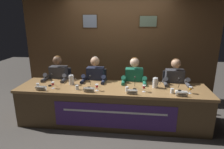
% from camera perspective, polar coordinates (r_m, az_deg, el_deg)
% --- Properties ---
extents(ground_plane, '(12.00, 12.00, 0.00)m').
position_cam_1_polar(ground_plane, '(3.97, 0.00, -13.72)').
color(ground_plane, '#4C4742').
extents(wall_back_panelled, '(4.79, 0.14, 2.60)m').
position_cam_1_polar(wall_back_panelled, '(4.91, 1.95, 8.28)').
color(wall_back_panelled, brown).
rests_on(wall_back_panelled, ground_plane).
extents(conference_table, '(3.59, 0.82, 0.73)m').
position_cam_1_polar(conference_table, '(3.64, -0.18, -7.69)').
color(conference_table, olive).
rests_on(conference_table, ground_plane).
extents(chair_far_left, '(0.44, 0.45, 0.90)m').
position_cam_1_polar(chair_far_left, '(4.60, -14.61, -3.99)').
color(chair_far_left, black).
rests_on(chair_far_left, ground_plane).
extents(panelist_far_left, '(0.51, 0.48, 1.22)m').
position_cam_1_polar(panelist_far_left, '(4.34, -15.80, -1.46)').
color(panelist_far_left, black).
rests_on(panelist_far_left, ground_plane).
extents(nameplate_far_left, '(0.20, 0.06, 0.08)m').
position_cam_1_polar(nameplate_far_left, '(3.72, -20.29, -3.85)').
color(nameplate_far_left, white).
rests_on(nameplate_far_left, conference_table).
extents(juice_glass_far_left, '(0.06, 0.06, 0.12)m').
position_cam_1_polar(juice_glass_far_left, '(3.74, -17.12, -2.69)').
color(juice_glass_far_left, white).
rests_on(juice_glass_far_left, conference_table).
extents(water_cup_far_left, '(0.06, 0.06, 0.08)m').
position_cam_1_polar(water_cup_far_left, '(3.88, -21.05, -3.13)').
color(water_cup_far_left, silver).
rests_on(water_cup_far_left, conference_table).
extents(microphone_far_left, '(0.06, 0.17, 0.22)m').
position_cam_1_polar(microphone_far_left, '(3.92, -17.75, -2.04)').
color(microphone_far_left, black).
rests_on(microphone_far_left, conference_table).
extents(chair_center_left, '(0.44, 0.45, 0.90)m').
position_cam_1_polar(chair_center_left, '(4.38, -4.47, -4.54)').
color(chair_center_left, black).
rests_on(chair_center_left, ground_plane).
extents(panelist_center_left, '(0.51, 0.48, 1.22)m').
position_cam_1_polar(panelist_center_left, '(4.10, -5.08, -1.92)').
color(panelist_center_left, black).
rests_on(panelist_center_left, ground_plane).
extents(nameplate_center_left, '(0.20, 0.06, 0.08)m').
position_cam_1_polar(nameplate_center_left, '(3.44, -6.86, -4.54)').
color(nameplate_center_left, white).
rests_on(nameplate_center_left, conference_table).
extents(juice_glass_center_left, '(0.06, 0.06, 0.12)m').
position_cam_1_polar(juice_glass_center_left, '(3.47, -4.50, -3.46)').
color(juice_glass_center_left, white).
rests_on(juice_glass_center_left, conference_table).
extents(water_cup_center_left, '(0.06, 0.06, 0.08)m').
position_cam_1_polar(water_cup_center_left, '(3.58, -10.30, -3.85)').
color(water_cup_center_left, silver).
rests_on(water_cup_center_left, conference_table).
extents(microphone_center_left, '(0.06, 0.17, 0.22)m').
position_cam_1_polar(microphone_center_left, '(3.66, -6.71, -2.66)').
color(microphone_center_left, black).
rests_on(microphone_center_left, conference_table).
extents(chair_center_right, '(0.44, 0.45, 0.90)m').
position_cam_1_polar(chair_center_right, '(4.30, 6.40, -4.98)').
color(chair_center_right, black).
rests_on(chair_center_right, ground_plane).
extents(panelist_center_right, '(0.51, 0.48, 1.22)m').
position_cam_1_polar(panelist_center_right, '(4.02, 6.50, -2.34)').
color(panelist_center_right, black).
rests_on(panelist_center_right, ground_plane).
extents(nameplate_center_right, '(0.19, 0.06, 0.08)m').
position_cam_1_polar(nameplate_center_right, '(3.34, 5.93, -5.17)').
color(nameplate_center_right, white).
rests_on(nameplate_center_right, conference_table).
extents(juice_glass_center_right, '(0.06, 0.06, 0.12)m').
position_cam_1_polar(juice_glass_center_right, '(3.45, 9.42, -3.73)').
color(juice_glass_center_right, white).
rests_on(juice_glass_center_right, conference_table).
extents(water_cup_center_right, '(0.06, 0.06, 0.08)m').
position_cam_1_polar(water_cup_center_right, '(3.46, 4.44, -4.38)').
color(water_cup_center_right, silver).
rests_on(water_cup_center_right, conference_table).
extents(microphone_center_right, '(0.06, 0.17, 0.22)m').
position_cam_1_polar(microphone_center_right, '(3.58, 6.76, -3.10)').
color(microphone_center_right, black).
rests_on(microphone_center_right, conference_table).
extents(chair_far_right, '(0.44, 0.45, 0.90)m').
position_cam_1_polar(chair_far_right, '(4.38, 17.27, -5.24)').
color(chair_far_right, black).
rests_on(chair_far_right, ground_plane).
extents(panelist_far_right, '(0.51, 0.48, 1.22)m').
position_cam_1_polar(panelist_far_right, '(4.11, 18.07, -2.67)').
color(panelist_far_right, black).
rests_on(panelist_far_right, ground_plane).
extents(nameplate_far_right, '(0.19, 0.06, 0.08)m').
position_cam_1_polar(nameplate_far_right, '(3.44, 19.94, -5.46)').
color(nameplate_far_right, white).
rests_on(nameplate_far_right, conference_table).
extents(juice_glass_far_right, '(0.06, 0.06, 0.12)m').
position_cam_1_polar(juice_glass_far_right, '(3.60, 22.15, -3.91)').
color(juice_glass_far_right, white).
rests_on(juice_glass_far_right, conference_table).
extents(water_cup_far_right, '(0.06, 0.06, 0.08)m').
position_cam_1_polar(water_cup_far_right, '(3.53, 17.35, -4.69)').
color(water_cup_far_right, silver).
rests_on(water_cup_far_right, conference_table).
extents(microphone_far_right, '(0.06, 0.17, 0.22)m').
position_cam_1_polar(microphone_far_right, '(3.68, 19.29, -3.41)').
color(microphone_far_right, black).
rests_on(microphone_far_right, conference_table).
extents(water_pitcher_left_side, '(0.15, 0.10, 0.21)m').
position_cam_1_polar(water_pitcher_left_side, '(3.86, -11.87, -1.56)').
color(water_pitcher_left_side, silver).
rests_on(water_pitcher_left_side, conference_table).
extents(water_pitcher_right_side, '(0.15, 0.10, 0.21)m').
position_cam_1_polar(water_pitcher_right_side, '(3.70, 12.70, -2.41)').
color(water_pitcher_right_side, silver).
rests_on(water_pitcher_right_side, conference_table).
extents(document_stack_far_right, '(0.23, 0.18, 0.01)m').
position_cam_1_polar(document_stack_far_right, '(3.62, 19.85, -4.94)').
color(document_stack_far_right, white).
rests_on(document_stack_far_right, conference_table).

